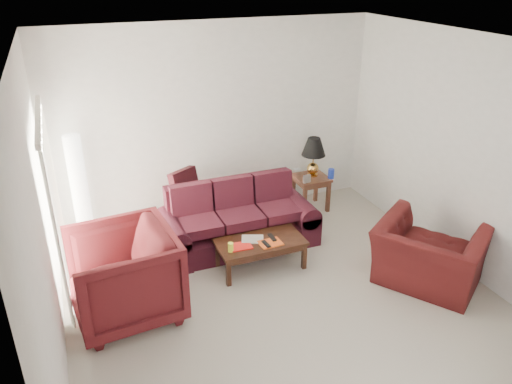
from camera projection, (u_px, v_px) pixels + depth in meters
The scene contains 19 objects.
floor at pixel (282, 297), 6.11m from camera, with size 5.00×5.00×0.00m, color beige.
blinds at pixel (54, 207), 5.94m from camera, with size 0.10×2.00×2.16m, color silver.
sofa at pixel (238, 217), 7.03m from camera, with size 2.21×0.95×0.90m, color black, non-canonical shape.
throw_pillow at pixel (184, 185), 7.36m from camera, with size 0.46×0.13×0.46m, color black.
end_table at pixel (311, 193), 8.18m from camera, with size 0.52×0.52×0.57m, color #483119, non-canonical shape.
table_lamp at pixel (313, 157), 7.97m from camera, with size 0.38×0.38×0.64m, color gold, non-canonical shape.
clock at pixel (307, 179), 7.82m from camera, with size 0.12×0.04×0.12m, color #B1B0B5.
blue_canister at pixel (331, 174), 7.97m from camera, with size 0.10×0.10×0.16m, color #1C37B7.
picture_frame at pixel (297, 169), 8.16m from camera, with size 0.11×0.02×0.14m, color white.
floor_lamp at pixel (80, 191), 6.91m from camera, with size 0.27×0.27×1.67m, color silver, non-canonical shape.
armchair_left at pixel (123, 276), 5.60m from camera, with size 1.13×1.17×1.06m, color #481014.
armchair_right at pixel (429, 255), 6.21m from camera, with size 1.24×1.09×0.81m, color #3B0D0D.
coffee_table at pixel (260, 254), 6.62m from camera, with size 1.15×0.58×0.40m, color black, non-canonical shape.
magazine_red at pixel (241, 246), 6.40m from camera, with size 0.28×0.21×0.02m, color red.
magazine_white at pixel (253, 239), 6.56m from camera, with size 0.29×0.21×0.02m, color beige.
magazine_orange at pixel (270, 243), 6.47m from camera, with size 0.29×0.22×0.02m, color #F55B1C.
remote_a at pixel (266, 244), 6.41m from camera, with size 0.05×0.17×0.02m, color black.
remote_b at pixel (272, 237), 6.56m from camera, with size 0.05×0.19×0.02m, color black.
yellow_glass at pixel (231, 247), 6.27m from camera, with size 0.07×0.07×0.12m, color #EDFC38.
Camera 1 is at (-2.13, -4.53, 3.75)m, focal length 35.00 mm.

